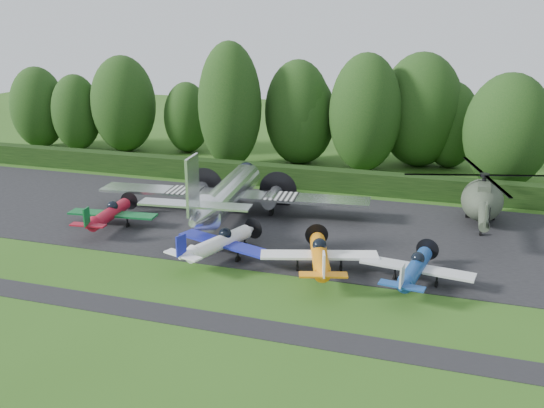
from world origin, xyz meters
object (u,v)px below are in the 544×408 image
(helicopter, at_px, (483,197))
(light_plane_orange, at_px, (320,255))
(transport_plane, at_px, (227,195))
(light_plane_red, at_px, (110,214))
(light_plane_blue, at_px, (415,268))
(light_plane_white, at_px, (219,243))

(helicopter, bearing_deg, light_plane_orange, -125.73)
(transport_plane, xyz_separation_m, helicopter, (19.42, 5.23, 0.13))
(light_plane_orange, distance_m, helicopter, 16.67)
(light_plane_red, bearing_deg, transport_plane, 37.86)
(transport_plane, xyz_separation_m, light_plane_blue, (15.54, -8.25, -0.91))
(transport_plane, distance_m, light_plane_red, 9.19)
(transport_plane, bearing_deg, light_plane_orange, -34.44)
(transport_plane, height_order, light_plane_white, transport_plane)
(light_plane_orange, bearing_deg, transport_plane, 156.27)
(light_plane_white, distance_m, helicopter, 21.38)
(transport_plane, bearing_deg, helicopter, 21.17)
(light_plane_white, height_order, light_plane_blue, light_plane_white)
(light_plane_white, height_order, helicopter, helicopter)
(light_plane_white, relative_size, helicopter, 0.53)
(transport_plane, relative_size, helicopter, 1.56)
(helicopter, bearing_deg, light_plane_white, -141.33)
(transport_plane, distance_m, helicopter, 20.11)
(light_plane_orange, bearing_deg, helicopter, 70.83)
(light_plane_red, relative_size, light_plane_white, 0.96)
(light_plane_red, height_order, light_plane_orange, light_plane_orange)
(light_plane_white, bearing_deg, light_plane_blue, -19.49)
(light_plane_orange, xyz_separation_m, helicopter, (9.78, 13.47, 0.93))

